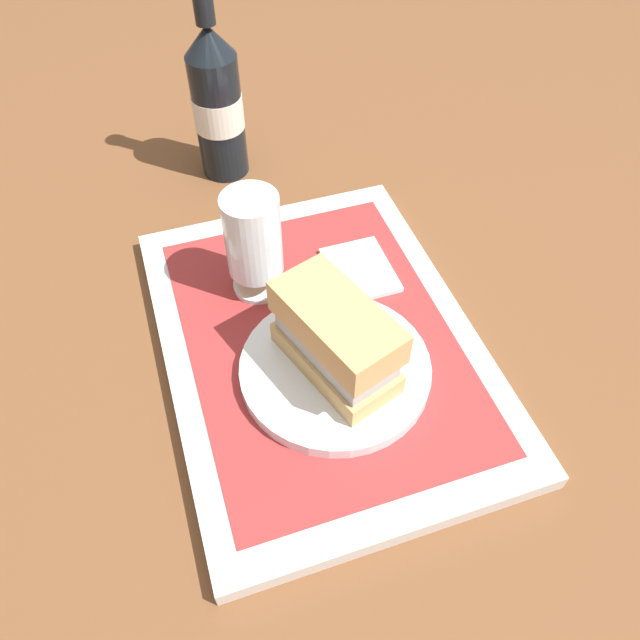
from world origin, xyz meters
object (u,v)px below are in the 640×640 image
beer_bottle (217,102)px  plate (332,369)px  sandwich (331,336)px  beer_glass (253,242)px

beer_bottle → plate: bearing=-176.9°
plate → sandwich: bearing=19.0°
plate → sandwich: (0.00, 0.00, 0.05)m
plate → beer_glass: beer_glass is taller
sandwich → beer_bottle: (0.39, 0.02, 0.03)m
sandwich → beer_bottle: beer_bottle is taller
plate → beer_glass: 0.16m
beer_glass → beer_bottle: bearing=-4.1°
plate → sandwich: sandwich is taller
beer_bottle → sandwich: bearing=-177.0°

